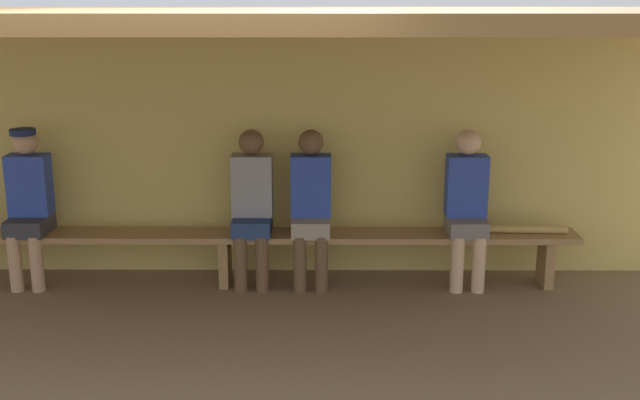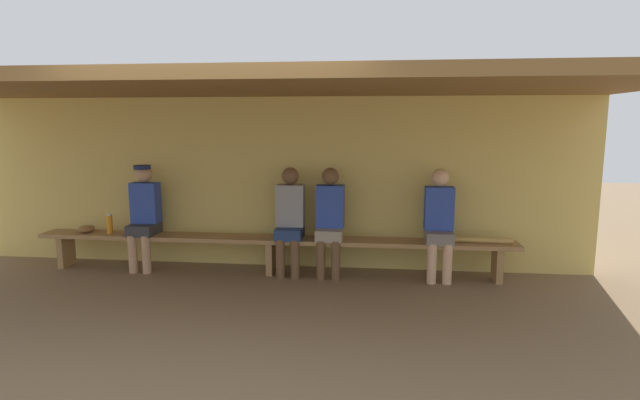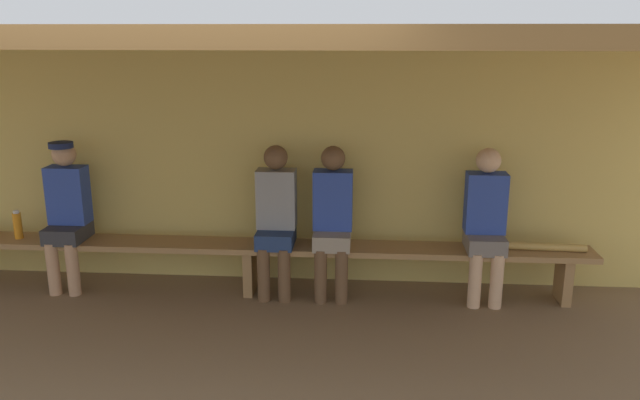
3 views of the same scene
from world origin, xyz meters
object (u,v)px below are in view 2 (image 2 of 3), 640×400
player_in_blue (439,220)px  water_bottle_orange (110,224)px  player_with_sunglasses (290,217)px  baseball_glove_dark_brown (86,229)px  player_in_white (330,217)px  player_leftmost (144,212)px  baseball_bat (479,240)px  bench (271,243)px

player_in_blue → water_bottle_orange: size_ratio=5.12×
player_with_sunglasses → baseball_glove_dark_brown: size_ratio=5.56×
player_in_white → water_bottle_orange: (-2.85, -0.01, -0.14)m
player_in_white → player_leftmost: (-2.38, 0.00, 0.02)m
player_in_white → baseball_glove_dark_brown: (-3.19, 0.01, -0.22)m
player_in_blue → baseball_bat: (0.47, -0.00, -0.24)m
player_in_blue → baseball_bat: bearing=-0.4°
player_in_blue → baseball_bat: player_in_blue is taller
bench → player_with_sunglasses: (0.24, 0.00, 0.34)m
bench → water_bottle_orange: water_bottle_orange is taller
bench → player_in_blue: player_in_blue is taller
bench → baseball_glove_dark_brown: size_ratio=25.00×
player_with_sunglasses → baseball_glove_dark_brown: bearing=179.7°
player_leftmost → baseball_bat: size_ratio=1.72×
baseball_glove_dark_brown → baseball_bat: 4.97m
baseball_bat → bench: bearing=-177.3°
player_with_sunglasses → player_leftmost: player_leftmost is taller
player_in_blue → water_bottle_orange: bearing=-179.9°
player_with_sunglasses → water_bottle_orange: bearing=-179.8°
player_with_sunglasses → player_leftmost: bearing=180.0°
baseball_bat → baseball_glove_dark_brown: bearing=-177.5°
baseball_glove_dark_brown → player_in_white: bearing=106.2°
bench → baseball_bat: baseball_bat is taller
player_in_blue → baseball_glove_dark_brown: player_in_blue is taller
player_with_sunglasses → baseball_bat: (2.28, -0.00, -0.24)m
water_bottle_orange → baseball_bat: (4.63, 0.01, -0.09)m
player_in_white → player_in_blue: same height
bench → player_in_blue: size_ratio=4.49×
player_in_white → player_leftmost: bearing=180.0°
player_with_sunglasses → player_leftmost: 1.89m
bench → player_leftmost: bearing=179.9°
player_in_blue → baseball_glove_dark_brown: 4.51m
player_with_sunglasses → player_leftmost: size_ratio=0.99×
player_with_sunglasses → baseball_glove_dark_brown: player_with_sunglasses is taller
player_in_white → baseball_glove_dark_brown: bearing=179.8°
bench → player_in_blue: (2.05, 0.00, 0.34)m
player_leftmost → baseball_glove_dark_brown: (-0.81, 0.01, -0.24)m
player_leftmost → water_bottle_orange: player_leftmost is taller
player_leftmost → water_bottle_orange: 0.50m
player_with_sunglasses → player_in_white: 0.50m
player_in_white → water_bottle_orange: player_in_white is taller
player_leftmost → bench: bearing=-0.1°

